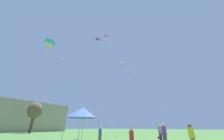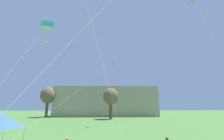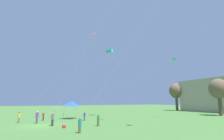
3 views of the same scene
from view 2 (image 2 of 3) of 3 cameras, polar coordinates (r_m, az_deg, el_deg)
distant_building at (r=55.70m, az=-2.19°, el=-11.89°), size 36.03×8.58×10.21m
tree_far_centre at (r=56.45m, az=-7.19°, el=-11.39°), size 3.85×3.85×7.78m
tree_far_right at (r=43.43m, az=-0.53°, el=-10.18°), size 4.26×4.26×8.61m
tree_far_left at (r=54.74m, az=-23.21°, el=-8.99°), size 4.78×4.78×9.65m
kite_cyan_delta_3 at (r=30.48m, az=0.08°, el=2.01°), size 8.59×24.01×12.38m
kite_cyan_box_4 at (r=23.70m, az=-23.41°, el=15.49°), size 2.74×14.89×15.44m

